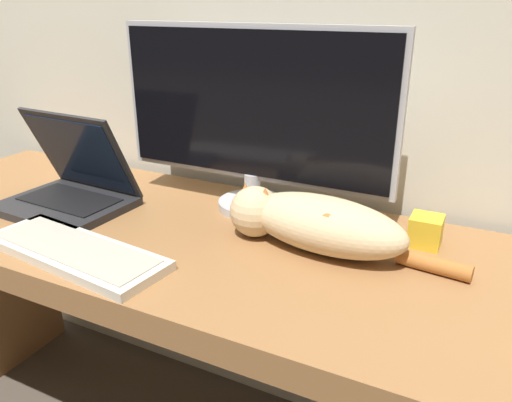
# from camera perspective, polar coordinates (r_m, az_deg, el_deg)

# --- Properties ---
(desk) EXTENTS (1.75, 0.61, 0.73)m
(desk) POSITION_cam_1_polar(r_m,az_deg,el_deg) (1.21, -7.12, -9.36)
(desk) COLOR olive
(desk) RESTS_ON ground_plane
(monitor) EXTENTS (0.70, 0.17, 0.44)m
(monitor) POSITION_cam_1_polar(r_m,az_deg,el_deg) (1.19, -0.41, 9.89)
(monitor) COLOR #B2B2B7
(monitor) RESTS_ON desk
(laptop) EXTENTS (0.31, 0.26, 0.24)m
(laptop) POSITION_cam_1_polar(r_m,az_deg,el_deg) (1.34, -20.44, 1.36)
(laptop) COLOR #232326
(laptop) RESTS_ON desk
(external_keyboard) EXTENTS (0.43, 0.19, 0.02)m
(external_keyboard) POSITION_cam_1_polar(r_m,az_deg,el_deg) (1.09, -20.00, -5.47)
(external_keyboard) COLOR beige
(external_keyboard) RESTS_ON desk
(cat) EXTENTS (0.51, 0.19, 0.12)m
(cat) POSITION_cam_1_polar(r_m,az_deg,el_deg) (1.05, 6.64, -2.31)
(cat) COLOR #D1B284
(cat) RESTS_ON desk
(small_toy) EXTENTS (0.07, 0.07, 0.07)m
(small_toy) POSITION_cam_1_polar(r_m,az_deg,el_deg) (1.12, 18.81, -3.26)
(small_toy) COLOR gold
(small_toy) RESTS_ON desk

